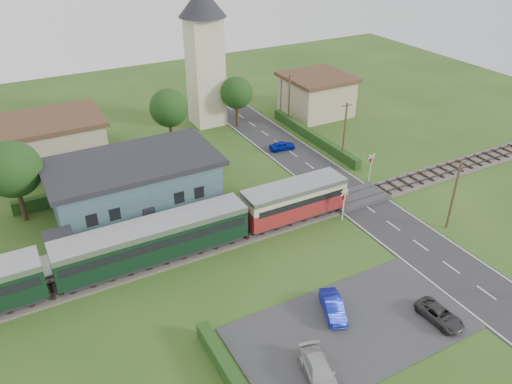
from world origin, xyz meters
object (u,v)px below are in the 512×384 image
crossing_signal_far (371,164)px  car_park_dark (440,315)px  pedestrian_near (233,207)px  pedestrian_far (95,245)px  equipment_hut (61,247)px  train (115,251)px  house_west (56,141)px  church_tower (204,47)px  car_on_road (282,146)px  station_building (135,184)px  house_east (316,94)px  car_park_silver (319,372)px  crossing_signal_near (344,201)px  car_park_blue (333,307)px

crossing_signal_far → car_park_dark: size_ratio=0.90×
pedestrian_near → pedestrian_far: bearing=-7.1°
equipment_hut → car_park_dark: size_ratio=0.70×
train → crossing_signal_far: 28.02m
house_west → pedestrian_far: 20.33m
equipment_hut → train: (3.68, -3.20, 0.43)m
church_tower → car_on_road: (4.42, -12.36, -9.64)m
station_building → house_east: (30.00, 13.01, 0.10)m
church_tower → car_on_road: size_ratio=5.56×
pedestrian_far → house_east: bearing=-72.1°
house_east → car_park_silver: size_ratio=2.07×
car_park_silver → pedestrian_near: pedestrian_near is taller
station_building → house_east: bearing=23.4°
train → car_park_dark: size_ratio=11.82×
crossing_signal_near → pedestrian_far: size_ratio=1.83×
house_east → car_park_dark: house_east is taller
car_park_silver → pedestrian_near: bearing=93.7°
train → pedestrian_far: (-1.08, 2.73, -0.83)m
pedestrian_near → car_on_road: bearing=-145.4°
crossing_signal_near → car_park_dark: crossing_signal_near is taller
pedestrian_far → station_building: bearing=-51.4°
car_park_dark → church_tower: bearing=86.7°
crossing_signal_far → car_park_dark: (-9.10, -18.77, -1.55)m
car_on_road → car_park_silver: car_park_silver is taller
train → crossing_signal_far: size_ratio=13.18×
train → car_park_silver: bearing=-63.3°
station_building → crossing_signal_far: (23.60, -6.60, -0.55)m
church_tower → pedestrian_far: (-20.40, -23.27, -8.88)m
train → car_park_dark: 25.00m
equipment_hut → church_tower: (23.00, 22.80, 8.48)m
station_building → house_west: (-5.00, 14.01, 0.10)m
car_park_dark → equipment_hut: bearing=136.3°
church_tower → car_park_dark: size_ratio=4.81×
house_east → crossing_signal_near: house_east is taller
train → car_park_dark: bearing=-41.0°
church_tower → car_park_blue: bearing=-100.1°
crossing_signal_near → station_building: bearing=145.2°
house_east → car_park_dark: 41.45m
crossing_signal_near → car_park_blue: bearing=-130.1°
car_park_blue → car_park_silver: 6.07m
car_park_dark → pedestrian_near: pedestrian_near is taller
crossing_signal_near → car_on_road: size_ratio=1.04×
station_building → car_park_blue: (8.20, -21.14, -2.01)m
house_east → crossing_signal_far: (-6.40, -19.61, -0.66)m
equipment_hut → car_park_blue: size_ratio=0.69×
crossing_signal_near → car_park_silver: 18.84m
house_east → train: bearing=-147.3°
train → church_tower: bearing=53.4°
house_east → crossing_signal_far: size_ratio=2.69×
car_park_silver → house_east: bearing=69.7°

